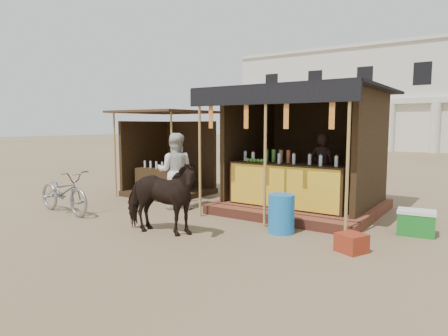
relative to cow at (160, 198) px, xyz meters
name	(u,v)px	position (x,y,z in m)	size (l,w,h in m)	color
ground	(174,237)	(0.31, 0.01, -0.68)	(120.00, 120.00, 0.00)	#846B4C
main_stall	(303,167)	(1.33, 3.36, 0.34)	(3.60, 3.61, 2.78)	brown
secondary_stall	(166,165)	(-2.86, 3.24, 0.17)	(2.40, 2.40, 2.38)	#352413
cow	(160,198)	(0.00, 0.00, 0.00)	(0.74, 1.62, 1.37)	black
motorbike	(64,192)	(-3.02, 0.06, -0.19)	(0.66, 1.88, 0.99)	gray
bystander	(175,171)	(-1.27, 1.86, 0.22)	(0.88, 0.68, 1.81)	silver
blue_barrel	(281,214)	(1.78, 1.35, -0.32)	(0.49, 0.49, 0.72)	blue
red_crate	(352,243)	(3.20, 0.96, -0.54)	(0.40, 0.38, 0.30)	maroon
cooler	(416,222)	(3.87, 2.61, -0.45)	(0.69, 0.52, 0.46)	#1A7824
background_building	(401,100)	(-1.69, 29.95, 3.30)	(26.00, 7.45, 8.18)	silver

